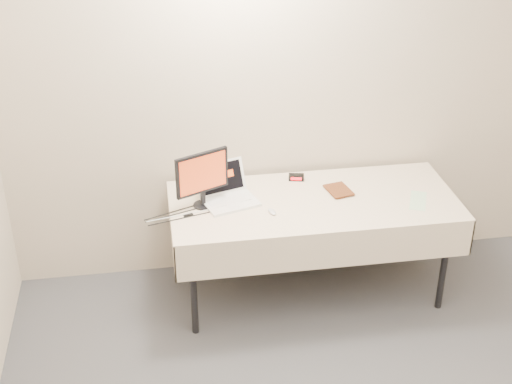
{
  "coord_description": "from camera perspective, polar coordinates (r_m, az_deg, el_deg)",
  "views": [
    {
      "loc": [
        -1.0,
        -1.85,
        3.01
      ],
      "look_at": [
        -0.39,
        1.99,
        0.86
      ],
      "focal_mm": 50.0,
      "sensor_mm": 36.0,
      "label": 1
    }
  ],
  "objects": [
    {
      "name": "back_wall",
      "position": [
        4.76,
        3.69,
        8.47
      ],
      "size": [
        4.0,
        0.1,
        2.7
      ],
      "primitive_type": "cube",
      "color": "beige",
      "rests_on": "ground"
    },
    {
      "name": "table",
      "position": [
        4.65,
        4.62,
        -1.3
      ],
      "size": [
        1.86,
        0.81,
        0.74
      ],
      "color": "black",
      "rests_on": "ground"
    },
    {
      "name": "laptop",
      "position": [
        4.59,
        -2.37,
        -0.01
      ],
      "size": [
        0.41,
        0.4,
        0.22
      ],
      "rotation": [
        0.0,
        0.0,
        0.3
      ],
      "color": "white",
      "rests_on": "table"
    },
    {
      "name": "monitor",
      "position": [
        4.45,
        -4.34,
        1.34
      ],
      "size": [
        0.34,
        0.17,
        0.37
      ],
      "rotation": [
        0.0,
        0.0,
        0.43
      ],
      "color": "black",
      "rests_on": "table"
    },
    {
      "name": "book",
      "position": [
        4.66,
        5.91,
        0.91
      ],
      "size": [
        0.14,
        0.05,
        0.19
      ],
      "primitive_type": "imported",
      "rotation": [
        0.0,
        0.0,
        0.21
      ],
      "color": "#95451B",
      "rests_on": "table"
    },
    {
      "name": "alarm_clock",
      "position": [
        4.84,
        3.24,
        1.19
      ],
      "size": [
        0.11,
        0.06,
        0.04
      ],
      "rotation": [
        0.0,
        0.0,
        -0.21
      ],
      "color": "black",
      "rests_on": "table"
    },
    {
      "name": "clicker",
      "position": [
        4.46,
        1.29,
        -1.59
      ],
      "size": [
        0.06,
        0.09,
        0.02
      ],
      "primitive_type": "ellipsoid",
      "rotation": [
        0.0,
        0.0,
        0.3
      ],
      "color": "silver",
      "rests_on": "table"
    },
    {
      "name": "paper_form",
      "position": [
        4.71,
        12.84,
        -0.68
      ],
      "size": [
        0.19,
        0.27,
        0.0
      ],
      "primitive_type": "cube",
      "rotation": [
        0.0,
        0.0,
        -0.4
      ],
      "color": "#C0EBBB",
      "rests_on": "table"
    },
    {
      "name": "usb_dongle",
      "position": [
        4.45,
        -5.43,
        -1.85
      ],
      "size": [
        0.06,
        0.03,
        0.01
      ],
      "primitive_type": "cube",
      "rotation": [
        0.0,
        0.0,
        0.29
      ],
      "color": "black",
      "rests_on": "table"
    }
  ]
}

